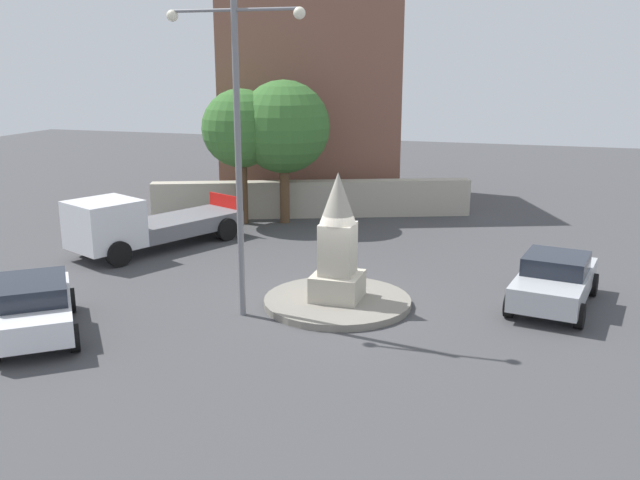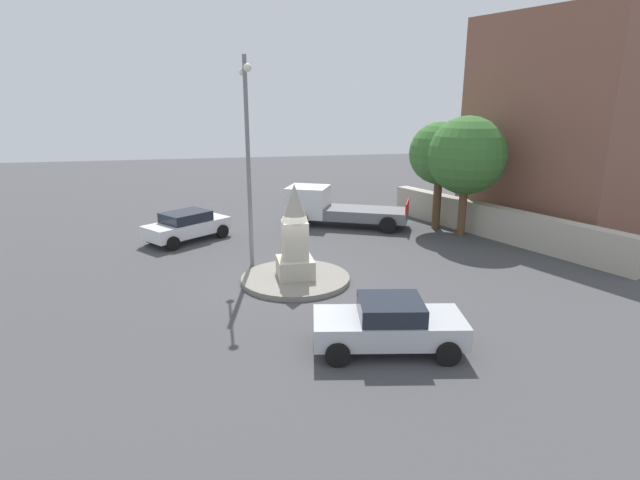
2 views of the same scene
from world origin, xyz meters
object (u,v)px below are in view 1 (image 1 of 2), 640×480
(streetlamp, at_px, (237,128))
(truck_white_parked_left, at_px, (141,225))
(car_silver_waiting, at_px, (555,280))
(car_white_near_island, at_px, (34,306))
(corner_building, at_px, (306,88))
(tree_mid_cluster, at_px, (284,127))
(tree_near_wall, at_px, (241,129))
(monument, at_px, (338,243))

(streetlamp, xyz_separation_m, truck_white_parked_left, (-5.78, 4.67, -3.89))
(streetlamp, relative_size, car_silver_waiting, 1.90)
(car_white_near_island, distance_m, corner_building, 19.25)
(corner_building, bearing_deg, streetlamp, -77.85)
(truck_white_parked_left, relative_size, tree_mid_cluster, 1.14)
(corner_building, xyz_separation_m, tree_near_wall, (-0.70, -6.24, -1.39))
(tree_near_wall, relative_size, tree_mid_cluster, 0.94)
(car_silver_waiting, bearing_deg, tree_near_wall, 150.77)
(streetlamp, bearing_deg, car_white_near_island, -147.20)
(truck_white_parked_left, xyz_separation_m, corner_building, (2.34, 11.31, 4.24))
(corner_building, relative_size, tree_mid_cluster, 1.82)
(monument, distance_m, tree_mid_cluster, 10.31)
(streetlamp, height_order, car_silver_waiting, streetlamp)
(car_white_near_island, distance_m, tree_mid_cluster, 13.55)
(tree_mid_cluster, bearing_deg, streetlamp, -76.16)
(car_white_near_island, xyz_separation_m, car_silver_waiting, (11.98, 5.82, -0.01))
(monument, bearing_deg, truck_white_parked_left, 157.79)
(car_silver_waiting, bearing_deg, monument, -163.48)
(corner_building, height_order, tree_near_wall, corner_building)
(streetlamp, height_order, corner_building, corner_building)
(truck_white_parked_left, distance_m, tree_mid_cluster, 7.15)
(car_silver_waiting, distance_m, tree_mid_cluster, 12.99)
(truck_white_parked_left, bearing_deg, car_white_near_island, -78.19)
(car_white_near_island, xyz_separation_m, tree_mid_cluster, (1.68, 13.08, 3.13))
(car_white_near_island, bearing_deg, car_silver_waiting, 25.88)
(car_silver_waiting, xyz_separation_m, truck_white_parked_left, (-13.53, 1.58, 0.23))
(car_silver_waiting, relative_size, tree_near_wall, 0.78)
(car_silver_waiting, bearing_deg, corner_building, 130.97)
(car_white_near_island, height_order, car_silver_waiting, car_silver_waiting)
(car_silver_waiting, relative_size, corner_building, 0.41)
(monument, bearing_deg, tree_near_wall, 127.16)
(monument, xyz_separation_m, car_silver_waiting, (5.59, 1.66, -1.01))
(car_silver_waiting, xyz_separation_m, tree_mid_cluster, (-10.31, 7.26, 3.14))
(streetlamp, relative_size, car_white_near_island, 1.94)
(tree_near_wall, bearing_deg, monument, -52.84)
(streetlamp, height_order, car_white_near_island, streetlamp)
(corner_building, bearing_deg, car_white_near_island, -92.42)
(streetlamp, xyz_separation_m, car_white_near_island, (-4.23, -2.73, -4.11))
(corner_building, bearing_deg, tree_near_wall, -96.37)
(monument, relative_size, corner_building, 0.33)
(car_silver_waiting, xyz_separation_m, corner_building, (-11.19, 12.89, 4.47))
(monument, xyz_separation_m, tree_mid_cluster, (-4.71, 8.92, 2.13))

